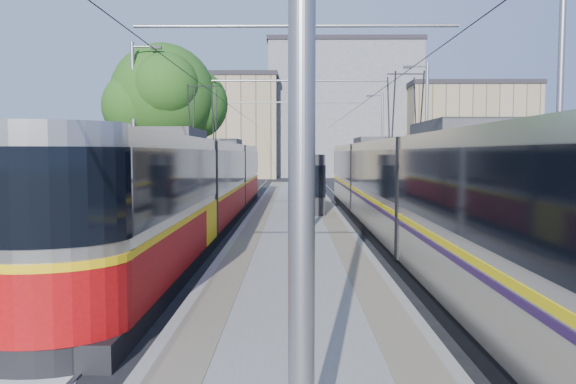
{
  "coord_description": "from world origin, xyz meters",
  "views": [
    {
      "loc": [
        -0.06,
        -8.13,
        2.92
      ],
      "look_at": [
        -0.25,
        10.72,
        1.6
      ],
      "focal_mm": 35.0,
      "sensor_mm": 36.0,
      "label": 1
    }
  ],
  "objects": [
    {
      "name": "ground",
      "position": [
        0.0,
        0.0,
        0.0
      ],
      "size": [
        160.0,
        160.0,
        0.0
      ],
      "primitive_type": "plane",
      "color": "black",
      "rests_on": "ground"
    },
    {
      "name": "platform",
      "position": [
        0.0,
        17.0,
        0.15
      ],
      "size": [
        4.0,
        50.0,
        0.3
      ],
      "primitive_type": "cube",
      "color": "gray",
      "rests_on": "ground"
    },
    {
      "name": "tactile_strip_left",
      "position": [
        -1.45,
        17.0,
        0.3
      ],
      "size": [
        0.7,
        50.0,
        0.01
      ],
      "primitive_type": "cube",
      "color": "gray",
      "rests_on": "platform"
    },
    {
      "name": "tactile_strip_right",
      "position": [
        1.45,
        17.0,
        0.3
      ],
      "size": [
        0.7,
        50.0,
        0.01
      ],
      "primitive_type": "cube",
      "color": "gray",
      "rests_on": "platform"
    },
    {
      "name": "rails",
      "position": [
        0.0,
        17.0,
        0.02
      ],
      "size": [
        8.71,
        70.0,
        0.03
      ],
      "color": "gray",
      "rests_on": "ground"
    },
    {
      "name": "tram_left",
      "position": [
        -3.6,
        13.85,
        1.71
      ],
      "size": [
        2.43,
        30.08,
        5.5
      ],
      "color": "black",
      "rests_on": "ground"
    },
    {
      "name": "tram_right",
      "position": [
        3.6,
        10.51,
        1.86
      ],
      "size": [
        2.43,
        32.24,
        5.5
      ],
      "color": "black",
      "rests_on": "ground"
    },
    {
      "name": "catenary",
      "position": [
        0.0,
        14.15,
        4.52
      ],
      "size": [
        9.2,
        70.0,
        7.0
      ],
      "color": "gray",
      "rests_on": "platform"
    },
    {
      "name": "street_lamps",
      "position": [
        -0.0,
        21.0,
        4.18
      ],
      "size": [
        15.18,
        38.22,
        8.0
      ],
      "color": "gray",
      "rests_on": "ground"
    },
    {
      "name": "shelter",
      "position": [
        0.88,
        15.51,
        1.63
      ],
      "size": [
        0.77,
        1.19,
        2.55
      ],
      "rotation": [
        0.0,
        0.0,
        0.05
      ],
      "color": "black",
      "rests_on": "platform"
    },
    {
      "name": "tree",
      "position": [
        -6.26,
        20.34,
        5.65
      ],
      "size": [
        5.75,
        5.32,
        8.36
      ],
      "color": "#382314",
      "rests_on": "ground"
    },
    {
      "name": "building_left",
      "position": [
        -10.0,
        60.0,
        5.99
      ],
      "size": [
        16.32,
        12.24,
        11.96
      ],
      "color": "gray",
      "rests_on": "ground"
    },
    {
      "name": "building_centre",
      "position": [
        6.0,
        64.0,
        8.2
      ],
      "size": [
        18.36,
        14.28,
        16.37
      ],
      "color": "gray",
      "rests_on": "ground"
    },
    {
      "name": "building_right",
      "position": [
        20.0,
        58.0,
        5.43
      ],
      "size": [
        14.28,
        10.2,
        10.84
      ],
      "color": "gray",
      "rests_on": "ground"
    }
  ]
}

